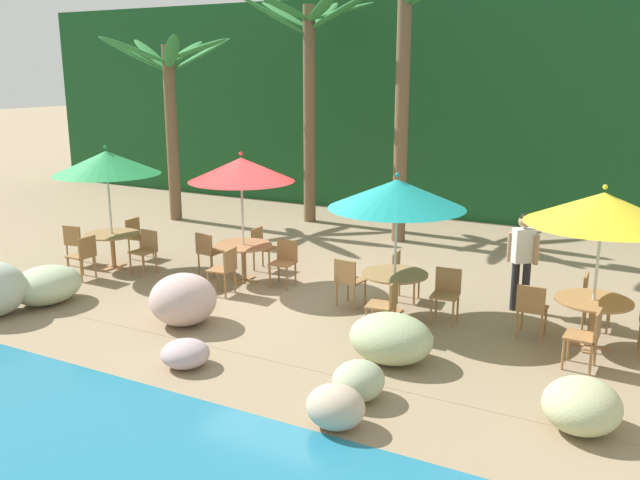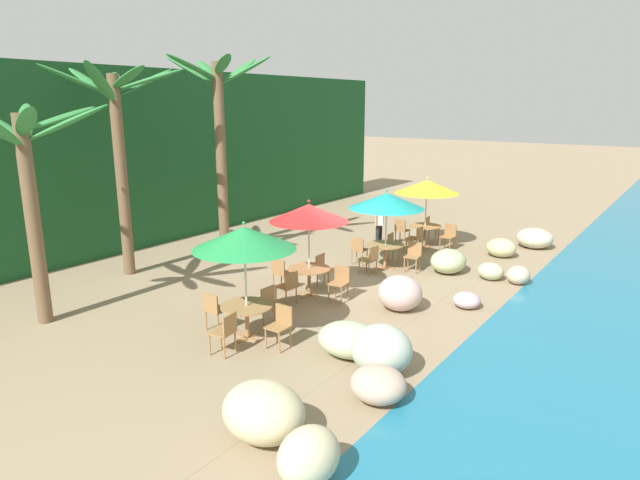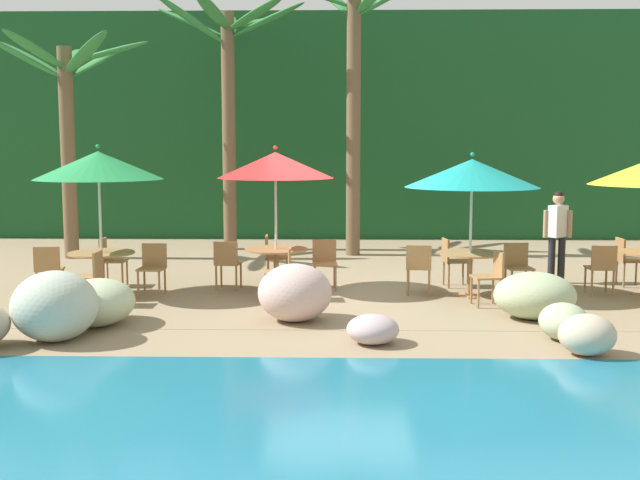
# 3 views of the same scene
# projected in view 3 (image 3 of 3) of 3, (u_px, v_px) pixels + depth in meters

# --- Properties ---
(ground_plane) EXTENTS (120.00, 120.00, 0.00)m
(ground_plane) POSITION_uv_depth(u_px,v_px,m) (339.00, 294.00, 13.38)
(ground_plane) COLOR #937F60
(terrace_deck) EXTENTS (18.00, 5.20, 0.01)m
(terrace_deck) POSITION_uv_depth(u_px,v_px,m) (339.00, 294.00, 13.38)
(terrace_deck) COLOR #937F60
(terrace_deck) RESTS_ON ground
(foliage_backdrop) EXTENTS (28.00, 2.40, 6.00)m
(foliage_backdrop) POSITION_uv_depth(u_px,v_px,m) (339.00, 127.00, 21.94)
(foliage_backdrop) COLOR #194C23
(foliage_backdrop) RESTS_ON ground
(rock_seawall) EXTENTS (15.24, 3.01, 0.92)m
(rock_seawall) POSITION_uv_depth(u_px,v_px,m) (262.00, 307.00, 10.55)
(rock_seawall) COLOR tan
(rock_seawall) RESTS_ON ground
(umbrella_green) EXTENTS (2.13, 2.13, 2.54)m
(umbrella_green) POSITION_uv_depth(u_px,v_px,m) (98.00, 165.00, 13.02)
(umbrella_green) COLOR silver
(umbrella_green) RESTS_ON ground
(dining_table_green) EXTENTS (1.10, 1.10, 0.74)m
(dining_table_green) POSITION_uv_depth(u_px,v_px,m) (102.00, 260.00, 13.21)
(dining_table_green) COLOR #A37547
(dining_table_green) RESTS_ON ground
(chair_green_seaward) EXTENTS (0.44, 0.45, 0.87)m
(chair_green_seaward) POSITION_uv_depth(u_px,v_px,m) (153.00, 265.00, 13.26)
(chair_green_seaward) COLOR #9E7042
(chair_green_seaward) RESTS_ON ground
(chair_green_inland) EXTENTS (0.44, 0.43, 0.87)m
(chair_green_inland) POSITION_uv_depth(u_px,v_px,m) (109.00, 258.00, 14.07)
(chair_green_inland) COLOR #9E7042
(chair_green_inland) RESTS_ON ground
(chair_green_left) EXTENTS (0.47, 0.48, 0.87)m
(chair_green_left) POSITION_uv_depth(u_px,v_px,m) (49.00, 267.00, 13.04)
(chair_green_left) COLOR #9E7042
(chair_green_left) RESTS_ON ground
(chair_green_right) EXTENTS (0.43, 0.42, 0.87)m
(chair_green_right) POSITION_uv_depth(u_px,v_px,m) (91.00, 274.00, 12.38)
(chair_green_right) COLOR #9E7042
(chair_green_right) RESTS_ON ground
(umbrella_red) EXTENTS (2.01, 2.01, 2.52)m
(umbrella_red) POSITION_uv_depth(u_px,v_px,m) (275.00, 165.00, 13.47)
(umbrella_red) COLOR silver
(umbrella_red) RESTS_ON ground
(dining_table_red) EXTENTS (1.10, 1.10, 0.74)m
(dining_table_red) POSITION_uv_depth(u_px,v_px,m) (276.00, 256.00, 13.66)
(dining_table_red) COLOR #A37547
(dining_table_red) RESTS_ON ground
(chair_red_seaward) EXTENTS (0.44, 0.45, 0.87)m
(chair_red_seaward) POSITION_uv_depth(u_px,v_px,m) (325.00, 260.00, 13.80)
(chair_red_seaward) COLOR #9E7042
(chair_red_seaward) RESTS_ON ground
(chair_red_inland) EXTENTS (0.45, 0.44, 0.87)m
(chair_red_inland) POSITION_uv_depth(u_px,v_px,m) (273.00, 255.00, 14.52)
(chair_red_inland) COLOR #9E7042
(chair_red_inland) RESTS_ON ground
(chair_red_left) EXTENTS (0.46, 0.47, 0.87)m
(chair_red_left) POSITION_uv_depth(u_px,v_px,m) (227.00, 261.00, 13.69)
(chair_red_left) COLOR #9E7042
(chair_red_left) RESTS_ON ground
(chair_red_right) EXTENTS (0.47, 0.46, 0.87)m
(chair_red_right) POSITION_uv_depth(u_px,v_px,m) (283.00, 269.00, 12.84)
(chair_red_right) COLOR #9E7042
(chair_red_right) RESTS_ON ground
(umbrella_teal) EXTENTS (2.23, 2.23, 2.41)m
(umbrella_teal) POSITION_uv_depth(u_px,v_px,m) (472.00, 173.00, 13.00)
(umbrella_teal) COLOR silver
(umbrella_teal) RESTS_ON ground
(dining_table_teal) EXTENTS (1.10, 1.10, 0.74)m
(dining_table_teal) POSITION_uv_depth(u_px,v_px,m) (470.00, 260.00, 13.18)
(dining_table_teal) COLOR #A37547
(dining_table_teal) RESTS_ON ground
(chair_teal_seaward) EXTENTS (0.46, 0.46, 0.87)m
(chair_teal_seaward) POSITION_uv_depth(u_px,v_px,m) (518.00, 264.00, 13.34)
(chair_teal_seaward) COLOR #9E7042
(chair_teal_seaward) RESTS_ON ground
(chair_teal_inland) EXTENTS (0.47, 0.47, 0.87)m
(chair_teal_inland) POSITION_uv_depth(u_px,v_px,m) (451.00, 259.00, 14.02)
(chair_teal_inland) COLOR #9E7042
(chair_teal_inland) RESTS_ON ground
(chair_teal_left) EXTENTS (0.47, 0.48, 0.87)m
(chair_teal_left) POSITION_uv_depth(u_px,v_px,m) (419.00, 265.00, 13.23)
(chair_teal_left) COLOR #9E7042
(chair_teal_left) RESTS_ON ground
(chair_teal_right) EXTENTS (0.48, 0.48, 0.87)m
(chair_teal_right) POSITION_uv_depth(u_px,v_px,m) (492.00, 274.00, 12.37)
(chair_teal_right) COLOR #9E7042
(chair_teal_right) RESTS_ON ground
(chair_yellow_inland) EXTENTS (0.44, 0.43, 0.87)m
(chair_yellow_inland) POSITION_uv_depth(u_px,v_px,m) (626.00, 258.00, 14.10)
(chair_yellow_inland) COLOR #9E7042
(chair_yellow_inland) RESTS_ON ground
(chair_yellow_left) EXTENTS (0.42, 0.43, 0.87)m
(chair_yellow_left) POSITION_uv_depth(u_px,v_px,m) (602.00, 266.00, 13.18)
(chair_yellow_left) COLOR #9E7042
(chair_yellow_left) RESTS_ON ground
(palm_tree_nearest) EXTENTS (3.60, 3.61, 4.90)m
(palm_tree_nearest) POSITION_uv_depth(u_px,v_px,m) (66.00, 101.00, 17.26)
(palm_tree_nearest) COLOR brown
(palm_tree_nearest) RESTS_ON ground
(palm_tree_second) EXTENTS (3.71, 3.76, 5.89)m
(palm_tree_second) POSITION_uv_depth(u_px,v_px,m) (229.00, 76.00, 18.62)
(palm_tree_second) COLOR brown
(palm_tree_second) RESTS_ON ground
(palm_tree_third) EXTENTS (3.33, 3.13, 6.28)m
(palm_tree_third) POSITION_uv_depth(u_px,v_px,m) (354.00, 69.00, 17.65)
(palm_tree_third) COLOR brown
(palm_tree_third) RESTS_ON ground
(waiter_in_white) EXTENTS (0.52, 0.37, 1.70)m
(waiter_in_white) POSITION_uv_depth(u_px,v_px,m) (558.00, 230.00, 14.32)
(waiter_in_white) COLOR #232328
(waiter_in_white) RESTS_ON ground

